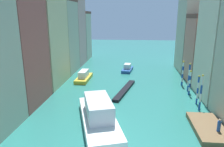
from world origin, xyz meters
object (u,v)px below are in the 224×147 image
Objects in this scene: person_on_dock at (219,126)px; mooring_pole_1 at (198,89)px; mooring_pole_2 at (190,82)px; mooring_pole_4 at (183,73)px; motorboat_0 at (127,69)px; gondola_black at (125,90)px; mooring_pole_0 at (201,92)px; mooring_pole_3 at (189,77)px; waterfront_dock at (208,128)px; vaporetto_white at (98,116)px; motorboat_1 at (84,77)px.

mooring_pole_1 reaches higher than person_on_dock.
mooring_pole_2 is 4.94m from mooring_pole_4.
person_on_dock is 29.05m from motorboat_0.
mooring_pole_0 is at bearing -32.36° from gondola_black.
waterfront_dock is at bearing -94.00° from mooring_pole_3.
motorboat_1 is (-5.91, 17.91, -0.53)m from vaporetto_white.
mooring_pole_0 reaches higher than waterfront_dock.
mooring_pole_3 is (0.10, 5.70, 0.27)m from mooring_pole_1.
mooring_pole_1 reaches higher than gondola_black.
mooring_pole_0 reaches higher than vaporetto_white.
mooring_pole_4 is at bearing -42.76° from motorboat_0.
mooring_pole_3 reaches higher than gondola_black.
waterfront_dock is 12.46m from vaporetto_white.
mooring_pole_2 reaches higher than motorboat_0.
motorboat_0 is (2.60, 26.03, -0.63)m from vaporetto_white.
mooring_pole_4 reaches higher than motorboat_1.
mooring_pole_4 reaches higher than mooring_pole_1.
mooring_pole_2 is 17.45m from vaporetto_white.
person_on_dock is 0.31× the size of mooring_pole_4.
mooring_pole_1 is 8.72m from mooring_pole_4.
mooring_pole_3 is 16.68m from motorboat_0.
vaporetto_white is 18.87m from motorboat_1.
vaporetto_white reaches higher than waterfront_dock.
motorboat_0 is 0.85× the size of motorboat_1.
waterfront_dock is 25.59m from motorboat_1.
vaporetto_white is at bearing -138.69° from mooring_pole_2.
waterfront_dock reaches higher than gondola_black.
mooring_pole_0 reaches higher than person_on_dock.
vaporetto_white is (-13.36, -13.42, -1.24)m from mooring_pole_3.
mooring_pole_4 reaches higher than person_on_dock.
mooring_pole_2 is at bearing 89.96° from person_on_dock.
vaporetto_white reaches higher than motorboat_1.
waterfront_dock is 15.55m from gondola_black.
motorboat_0 is at bearing 120.20° from mooring_pole_1.
gondola_black is at bearing 128.62° from person_on_dock.
person_on_dock is 13.12m from vaporetto_white.
waterfront_dock is 0.65× the size of gondola_black.
motorboat_0 is at bearing 89.84° from gondola_black.
mooring_pole_1 is 0.94× the size of mooring_pole_4.
mooring_pole_3 is (0.93, 13.35, 2.19)m from waterfront_dock.
motorboat_0 is at bearing 130.46° from mooring_pole_3.
mooring_pole_1 reaches higher than motorboat_0.
mooring_pole_3 is at bearing 88.99° from mooring_pole_1.
mooring_pole_0 is 22.72m from motorboat_1.
waterfront_dock is 11.60m from mooring_pole_2.
mooring_pole_1 is 3.79m from mooring_pole_2.
mooring_pole_2 is at bearing 41.31° from vaporetto_white.
waterfront_dock is 1.04× the size of motorboat_1.
waterfront_dock is 16.51m from mooring_pole_4.
mooring_pole_2 is at bearing -3.21° from gondola_black.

